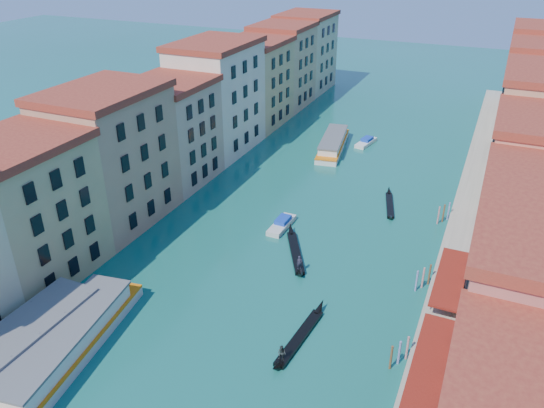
{
  "coord_description": "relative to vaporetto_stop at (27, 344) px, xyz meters",
  "views": [
    {
      "loc": [
        23.57,
        -15.8,
        38.95
      ],
      "look_at": [
        -0.93,
        40.02,
        7.35
      ],
      "focal_mm": 35.0,
      "sensor_mm": 36.0,
      "label": 1
    }
  ],
  "objects": [
    {
      "name": "quay",
      "position": [
        38.0,
        53.0,
        -0.94
      ],
      "size": [
        4.0,
        140.0,
        1.0
      ],
      "primitive_type": "cube",
      "color": "#9D957F",
      "rests_on": "ground"
    },
    {
      "name": "motorboat_mid",
      "position": [
        13.66,
        34.84,
        -0.92
      ],
      "size": [
        2.2,
        6.53,
        1.34
      ],
      "rotation": [
        0.0,
        0.0,
        -0.02
      ],
      "color": "silver",
      "rests_on": "ground"
    },
    {
      "name": "gondola_right",
      "position": [
        24.69,
        13.08,
        -0.96
      ],
      "size": [
        2.09,
        12.7,
        2.53
      ],
      "rotation": [
        0.0,
        0.0,
        -0.09
      ],
      "color": "black",
      "rests_on": "ground"
    },
    {
      "name": "vaporetto_far",
      "position": [
        10.82,
        67.92,
        -0.23
      ],
      "size": [
        6.9,
        18.51,
        2.69
      ],
      "rotation": [
        0.0,
        0.0,
        0.16
      ],
      "color": "silver",
      "rests_on": "ground"
    },
    {
      "name": "vaporetto_stop",
      "position": [
        0.0,
        0.0,
        0.0
      ],
      "size": [
        5.4,
        16.4,
        3.65
      ],
      "color": "#5F5F62",
      "rests_on": "ground"
    },
    {
      "name": "left_bank_palazzos",
      "position": [
        -10.0,
        52.68,
        8.27
      ],
      "size": [
        12.8,
        128.4,
        21.0
      ],
      "color": "#C7BA8F",
      "rests_on": "ground"
    },
    {
      "name": "gondola_far",
      "position": [
        26.7,
        47.95,
        -1.12
      ],
      "size": [
        3.56,
        10.88,
        1.56
      ],
      "rotation": [
        0.0,
        0.0,
        0.25
      ],
      "color": "black",
      "rests_on": "ground"
    },
    {
      "name": "right_bank_palazzos",
      "position": [
        46.0,
        53.0,
        8.31
      ],
      "size": [
        12.8,
        128.4,
        21.0
      ],
      "color": "#A84C45",
      "rests_on": "ground"
    },
    {
      "name": "vaporetto_near",
      "position": [
        3.8,
        1.64,
        0.07
      ],
      "size": [
        8.37,
        23.03,
        3.35
      ],
      "rotation": [
        0.0,
        0.0,
        0.15
      ],
      "color": "beige",
      "rests_on": "ground"
    },
    {
      "name": "mooring_poles_right",
      "position": [
        35.1,
        16.8,
        -0.14
      ],
      "size": [
        1.44,
        54.24,
        3.2
      ],
      "color": "brown",
      "rests_on": "ground"
    },
    {
      "name": "motorboat_far",
      "position": [
        16.28,
        73.05,
        -0.92
      ],
      "size": [
        3.19,
        6.72,
        1.34
      ],
      "rotation": [
        0.0,
        0.0,
        -0.19
      ],
      "color": "silver",
      "rests_on": "ground"
    },
    {
      "name": "mooring_poles_left",
      "position": [
        -2.5,
        0.0,
        -0.14
      ],
      "size": [
        0.24,
        8.24,
        3.2
      ],
      "color": "brown",
      "rests_on": "ground"
    },
    {
      "name": "gondola_fore",
      "position": [
        18.18,
        28.79,
        -0.99
      ],
      "size": [
        7.15,
        12.12,
        2.64
      ],
      "rotation": [
        0.0,
        0.0,
        0.49
      ],
      "color": "black",
      "rests_on": "ground"
    },
    {
      "name": "restaurant_awnings",
      "position": [
        38.19,
        11.0,
        1.55
      ],
      "size": [
        3.2,
        44.55,
        3.12
      ],
      "color": "maroon",
      "rests_on": "ground"
    }
  ]
}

